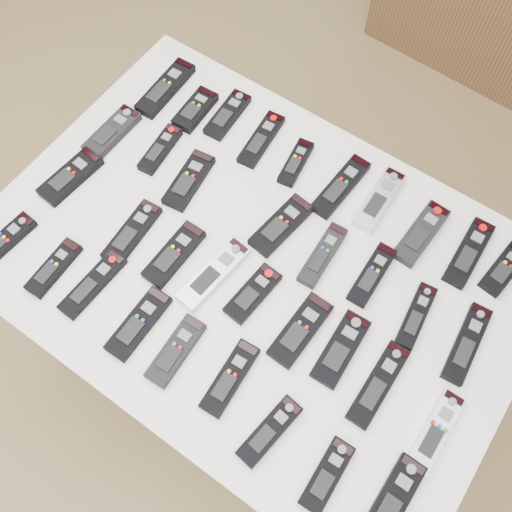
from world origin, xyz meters
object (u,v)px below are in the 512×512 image
Objects in this scene: remote_4 at (296,163)px; remote_3 at (261,139)px; table at (256,270)px; remote_22 at (253,293)px; remote_6 at (379,200)px; remote_30 at (139,323)px; remote_10 at (112,132)px; remote_14 at (323,255)px; remote_19 at (132,233)px; remote_31 at (176,351)px; remote_1 at (195,110)px; remote_27 at (3,242)px; remote_9 at (504,269)px; remote_33 at (270,431)px; remote_35 at (393,500)px; remote_23 at (300,330)px; remote_29 at (93,284)px; remote_16 at (416,316)px; remote_13 at (281,225)px; remote_17 at (467,343)px; remote_26 at (435,431)px; remote_5 at (341,186)px; remote_12 at (189,180)px; remote_24 at (341,349)px; remote_11 at (160,149)px; remote_8 at (469,253)px; remote_15 at (372,275)px; remote_18 at (71,176)px; remote_2 at (228,115)px; remote_34 at (327,475)px; remote_32 at (230,378)px; remote_0 at (166,88)px; remote_21 at (214,274)px; remote_28 at (54,268)px; remote_7 at (421,234)px.

remote_3 is at bearing 165.77° from remote_4.
table is 8.41× the size of remote_22.
remote_6 and remote_30 have the same top height.
remote_10 is 1.00× the size of remote_14.
remote_31 reaches higher than remote_19.
remote_1 reaches higher than remote_27.
remote_9 is at bearing 12.76° from remote_10.
remote_35 is at bearing 13.77° from remote_33.
remote_23 is 0.48m from remote_29.
remote_27 is (-0.88, -0.39, 0.00)m from remote_16.
remote_13 is 1.03× the size of remote_14.
remote_17 is 1.05× the size of remote_26.
remote_4 is 0.72× the size of remote_5.
remote_24 is at bearing -24.20° from remote_12.
remote_29 is (-0.54, -0.19, 0.00)m from remote_24.
remote_26 is 1.12× the size of remote_31.
remote_35 is at bearing -30.31° from remote_11.
remote_13 reaches higher than remote_8.
remote_8 is at bearing 109.77° from remote_17.
remote_15 is 0.95× the size of remote_18.
remote_1 reaches higher than remote_11.
remote_30 is (0.18, -0.58, 0.00)m from remote_2.
remote_34 is (0.89, -0.23, -0.00)m from remote_18.
remote_26 is 1.07× the size of remote_32.
remote_3 is at bearing 141.37° from remote_35.
remote_12 is 0.63m from remote_16.
remote_34 is (0.88, -0.59, -0.00)m from remote_0.
remote_17 is 0.96× the size of remote_21.
remote_0 is at bearing 153.28° from remote_23.
remote_21 is at bearing -178.22° from remote_23.
remote_13 reaches higher than remote_17.
remote_8 is at bearing 46.65° from remote_30.
remote_16 and remote_28 have the same top height.
remote_7 is 0.94× the size of remote_17.
remote_35 is (0.78, -0.01, 0.00)m from remote_29.
remote_3 is 0.11m from remote_4.
remote_1 is at bearing 149.65° from remote_23.
remote_28 is (-0.77, -0.58, 0.00)m from remote_8.
remote_5 is 1.11× the size of remote_23.
remote_11 is 0.38m from remote_13.
remote_1 is at bearing 129.49° from remote_32.
remote_12 is (0.12, -0.03, -0.00)m from remote_11.
remote_14 is (-0.03, -0.21, 0.00)m from remote_6.
remote_7 is at bearing 45.11° from remote_14.
remote_35 is at bearing -64.68° from remote_7.
remote_18 reaches higher than remote_8.
remote_12 is (0.25, -0.00, -0.00)m from remote_10.
remote_6 is at bearing 39.12° from remote_19.
remote_13 is (0.00, 0.10, 0.07)m from table.
remote_32 is (0.63, 0.05, -0.00)m from remote_27.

